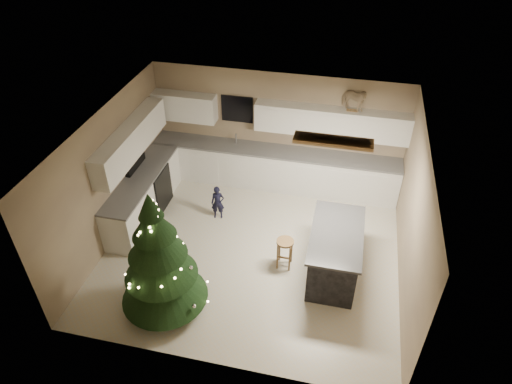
{
  "coord_description": "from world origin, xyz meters",
  "views": [
    {
      "loc": [
        1.49,
        -6.21,
        6.2
      ],
      "look_at": [
        0.0,
        0.35,
        1.15
      ],
      "focal_mm": 32.0,
      "sensor_mm": 36.0,
      "label": 1
    }
  ],
  "objects_px": {
    "christmas_tree": "(160,264)",
    "toddler": "(218,203)",
    "island": "(334,253)",
    "rocking_horse": "(354,99)",
    "bar_stool": "(285,247)"
  },
  "relations": [
    {
      "from": "rocking_horse",
      "to": "toddler",
      "type": "bearing_deg",
      "value": 145.86
    },
    {
      "from": "bar_stool",
      "to": "island",
      "type": "bearing_deg",
      "value": 1.61
    },
    {
      "from": "island",
      "to": "rocking_horse",
      "type": "relative_size",
      "value": 2.7
    },
    {
      "from": "christmas_tree",
      "to": "toddler",
      "type": "xyz_separation_m",
      "value": [
        0.2,
        2.42,
        -0.59
      ]
    },
    {
      "from": "island",
      "to": "christmas_tree",
      "type": "bearing_deg",
      "value": -152.88
    },
    {
      "from": "bar_stool",
      "to": "christmas_tree",
      "type": "height_order",
      "value": "christmas_tree"
    },
    {
      "from": "bar_stool",
      "to": "rocking_horse",
      "type": "height_order",
      "value": "rocking_horse"
    },
    {
      "from": "toddler",
      "to": "rocking_horse",
      "type": "xyz_separation_m",
      "value": [
        2.45,
        1.51,
        1.88
      ]
    },
    {
      "from": "toddler",
      "to": "bar_stool",
      "type": "bearing_deg",
      "value": -45.28
    },
    {
      "from": "toddler",
      "to": "rocking_horse",
      "type": "bearing_deg",
      "value": 20.28
    },
    {
      "from": "bar_stool",
      "to": "rocking_horse",
      "type": "distance_m",
      "value": 3.26
    },
    {
      "from": "bar_stool",
      "to": "toddler",
      "type": "xyz_separation_m",
      "value": [
        -1.59,
        1.07,
        -0.08
      ]
    },
    {
      "from": "christmas_tree",
      "to": "rocking_horse",
      "type": "bearing_deg",
      "value": 55.94
    },
    {
      "from": "bar_stool",
      "to": "rocking_horse",
      "type": "xyz_separation_m",
      "value": [
        0.86,
        2.58,
        1.8
      ]
    },
    {
      "from": "island",
      "to": "bar_stool",
      "type": "relative_size",
      "value": 2.8
    }
  ]
}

